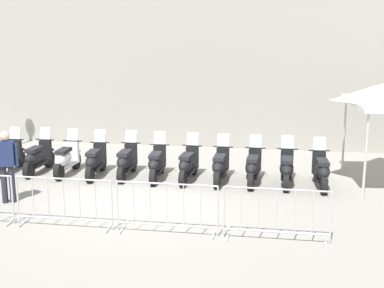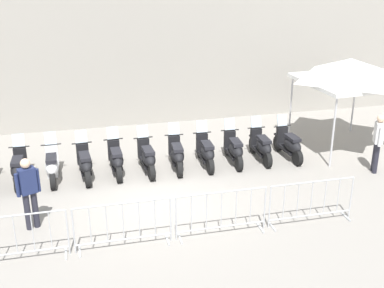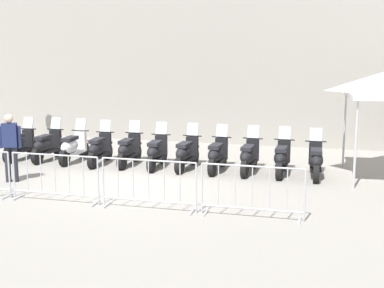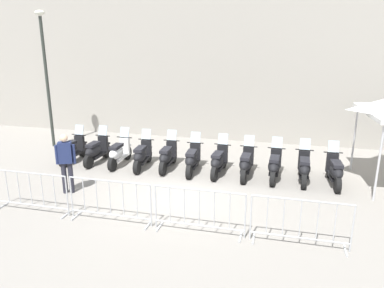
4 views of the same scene
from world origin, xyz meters
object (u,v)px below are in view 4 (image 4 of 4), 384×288
Objects in this scene: motorcycle_0 at (72,150)px; motorcycle_10 at (335,171)px; motorcycle_7 at (246,164)px; street_lamp at (45,66)px; motorcycle_2 at (119,153)px; barrier_segment_0 at (31,192)px; barrier_segment_2 at (199,212)px; motorcycle_1 at (96,151)px; barrier_segment_1 at (110,201)px; motorcycle_4 at (167,157)px; motorcycle_6 at (219,161)px; officer_near_row_end at (66,160)px; motorcycle_3 at (142,156)px; motorcycle_9 at (304,168)px; motorcycle_5 at (192,160)px; barrier_segment_3 at (300,223)px; motorcycle_8 at (274,166)px.

motorcycle_0 is 1.00× the size of motorcycle_10.
motorcycle_7 is 0.33× the size of street_lamp.
motorcycle_2 is 4.82m from street_lamp.
barrier_segment_0 is 1.00× the size of barrier_segment_2.
motorcycle_2 reaches higher than barrier_segment_0.
barrier_segment_1 is (2.08, -3.99, 0.07)m from motorcycle_1.
motorcycle_7 is (2.60, -0.29, 0.00)m from motorcycle_4.
officer_near_row_end reaches higher than motorcycle_6.
motorcycle_3 is 3.76m from barrier_segment_1.
motorcycle_7 is at bearing 174.51° from motorcycle_10.
motorcycle_1 is 4.19m from street_lamp.
motorcycle_7 is 8.62m from street_lamp.
motorcycle_9 is 0.83× the size of barrier_segment_0.
motorcycle_3 and motorcycle_5 have the same top height.
motorcycle_3 is at bearing 95.18° from barrier_segment_1.
motorcycle_7 is 4.01m from barrier_segment_3.
motorcycle_3 is 3.49m from motorcycle_7.
motorcycle_9 is (1.75, -0.12, 0.00)m from motorcycle_7.
motorcycle_6 is (0.86, -0.05, 0.00)m from motorcycle_5.
motorcycle_3 and motorcycle_7 have the same top height.
motorcycle_6 is 5.56m from barrier_segment_0.
motorcycle_2 is 3.49m from motorcycle_6.
motorcycle_10 is at bearing -4.92° from motorcycle_0.
motorcycle_1 is 1.76m from motorcycle_3.
barrier_segment_0 is (-6.18, -3.21, 0.07)m from motorcycle_8.
street_lamp is at bearing 123.65° from officer_near_row_end.
barrier_segment_0 and barrier_segment_1 have the same top height.
motorcycle_5 is at bearing -6.38° from motorcycle_2.
motorcycle_2 is 1.00× the size of motorcycle_4.
barrier_segment_2 is at bearing -57.43° from motorcycle_3.
barrier_segment_1 is 4.35m from barrier_segment_3.
barrier_segment_2 is (2.17, -0.19, 0.00)m from barrier_segment_1.
motorcycle_7 is at bearing -4.59° from motorcycle_3.
street_lamp reaches higher than barrier_segment_3.
motorcycle_4 reaches higher than barrier_segment_2.
street_lamp is at bearing 134.16° from motorcycle_0.
street_lamp is 3.04× the size of officer_near_row_end.
motorcycle_3 is at bearing 175.50° from motorcycle_8.
motorcycle_2 is at bearing 75.47° from barrier_segment_0.
motorcycle_1 is at bearing 173.49° from motorcycle_5.
motorcycle_7 is at bearing -16.26° from street_lamp.
motorcycle_6 is (5.23, -0.42, 0.00)m from motorcycle_0.
motorcycle_2 and motorcycle_8 have the same top height.
street_lamp is (-6.96, 2.20, 2.76)m from motorcycle_6.
motorcycle_2 is at bearing 173.62° from motorcycle_5.
barrier_segment_1 is (-5.76, -3.21, 0.07)m from motorcycle_10.
motorcycle_1 is 2.63m from motorcycle_4.
motorcycle_6 is (4.35, -0.45, 0.00)m from motorcycle_1.
motorcycle_4 is 1.00× the size of motorcycle_10.
motorcycle_9 is (2.62, -0.20, 0.00)m from motorcycle_6.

